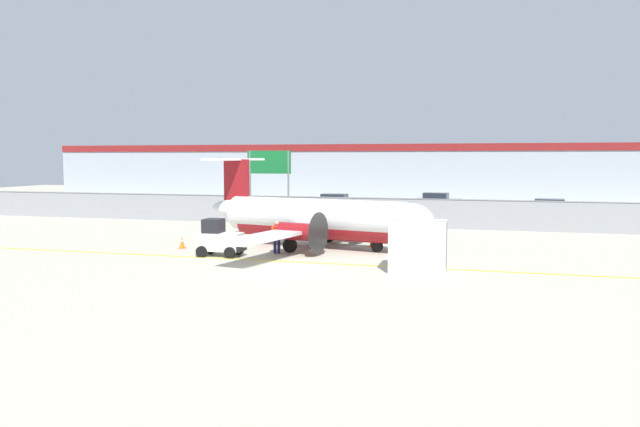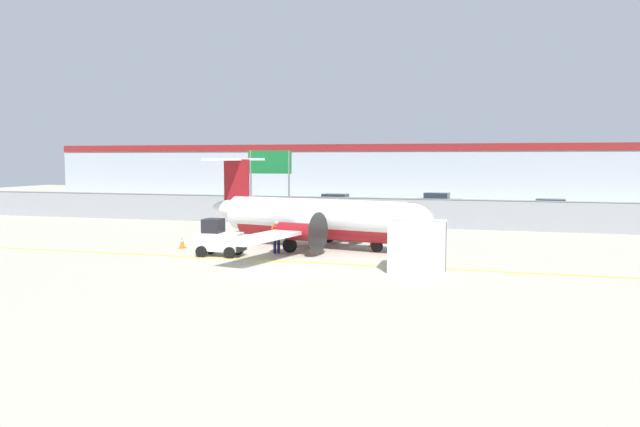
% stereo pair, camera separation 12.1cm
% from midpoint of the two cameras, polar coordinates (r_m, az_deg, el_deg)
% --- Properties ---
extents(ground_plane, '(140.00, 140.00, 0.01)m').
position_cam_midpoint_polar(ground_plane, '(29.82, -2.67, -4.42)').
color(ground_plane, '#B2AD99').
extents(perimeter_fence, '(98.00, 0.10, 2.10)m').
position_cam_midpoint_polar(perimeter_fence, '(45.03, 3.84, 0.24)').
color(perimeter_fence, gray).
rests_on(perimeter_fence, ground).
extents(parking_lot_strip, '(98.00, 17.00, 0.12)m').
position_cam_midpoint_polar(parking_lot_strip, '(56.37, 6.29, 0.12)').
color(parking_lot_strip, '#38383A').
rests_on(parking_lot_strip, ground).
extents(background_building, '(91.00, 8.10, 6.50)m').
position_cam_midpoint_polar(background_building, '(74.47, 8.72, 3.77)').
color(background_building, '#A8B2BC').
rests_on(background_building, ground).
extents(commuter_airplane, '(13.72, 15.98, 4.92)m').
position_cam_midpoint_polar(commuter_airplane, '(34.16, -0.00, -0.49)').
color(commuter_airplane, white).
rests_on(commuter_airplane, ground).
extents(baggage_tug, '(2.37, 1.45, 1.88)m').
position_cam_midpoint_polar(baggage_tug, '(31.83, -9.12, -2.32)').
color(baggage_tug, silver).
rests_on(baggage_tug, ground).
extents(ground_crew_worker, '(0.53, 0.46, 1.70)m').
position_cam_midpoint_polar(ground_crew_worker, '(32.29, -3.88, -1.99)').
color(ground_crew_worker, '#191E4C').
rests_on(ground_crew_worker, ground).
extents(cargo_container, '(2.47, 2.08, 2.20)m').
position_cam_midpoint_polar(cargo_container, '(27.56, 9.05, -2.96)').
color(cargo_container, silver).
rests_on(cargo_container, ground).
extents(traffic_cone_near_left, '(0.36, 0.36, 0.64)m').
position_cam_midpoint_polar(traffic_cone_near_left, '(34.95, -12.39, -2.61)').
color(traffic_cone_near_left, orange).
rests_on(traffic_cone_near_left, ground).
extents(traffic_cone_near_right, '(0.36, 0.36, 0.64)m').
position_cam_midpoint_polar(traffic_cone_near_right, '(34.83, 4.88, -2.54)').
color(traffic_cone_near_right, orange).
rests_on(traffic_cone_near_right, ground).
extents(parked_car_0, '(4.34, 2.31, 1.58)m').
position_cam_midpoint_polar(parked_car_0, '(54.24, -8.67, 0.78)').
color(parked_car_0, black).
rests_on(parked_car_0, parking_lot_strip).
extents(parked_car_1, '(4.25, 2.10, 1.58)m').
position_cam_midpoint_polar(parked_car_1, '(56.44, 1.35, 1.01)').
color(parked_car_1, red).
rests_on(parked_car_1, parking_lot_strip).
extents(parked_car_2, '(4.34, 2.30, 1.58)m').
position_cam_midpoint_polar(parked_car_2, '(59.09, 10.79, 1.10)').
color(parked_car_2, slate).
rests_on(parked_car_2, parking_lot_strip).
extents(parked_car_3, '(4.35, 2.32, 1.58)m').
position_cam_midpoint_polar(parked_car_3, '(52.57, 20.25, 0.39)').
color(parked_car_3, gray).
rests_on(parked_car_3, parking_lot_strip).
extents(highway_sign, '(3.60, 0.14, 5.50)m').
position_cam_midpoint_polar(highway_sign, '(49.23, -4.55, 4.17)').
color(highway_sign, slate).
rests_on(highway_sign, ground).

